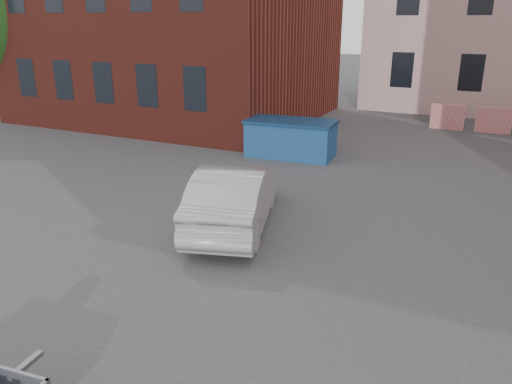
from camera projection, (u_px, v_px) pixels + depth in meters
The scene contains 5 objects.
ground at pixel (194, 278), 8.57m from camera, with size 120.00×120.00×0.00m, color #38383A.
far_building at pixel (119, 23), 34.25m from camera, with size 6.00×6.00×8.00m, color maroon.
barriers at pixel (494, 120), 19.42m from camera, with size 4.70×0.18×1.00m.
dumpster at pixel (291, 138), 16.05m from camera, with size 2.92×1.67×1.18m.
silver_car at pixel (235, 196), 10.57m from camera, with size 1.41×4.05×1.34m, color #9FA1A6.
Camera 1 is at (4.31, -6.38, 4.19)m, focal length 35.00 mm.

